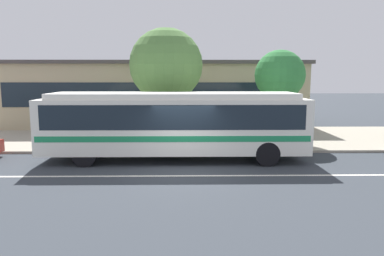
# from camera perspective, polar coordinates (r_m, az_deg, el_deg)

# --- Properties ---
(ground_plane) EXTENTS (120.00, 120.00, 0.00)m
(ground_plane) POSITION_cam_1_polar(r_m,az_deg,el_deg) (14.31, -1.28, -6.64)
(ground_plane) COLOR #33393F
(sidewalk_slab) EXTENTS (60.00, 8.00, 0.12)m
(sidewalk_slab) POSITION_cam_1_polar(r_m,az_deg,el_deg) (21.25, -1.17, -1.53)
(sidewalk_slab) COLOR #A19887
(sidewalk_slab) RESTS_ON ground_plane
(lane_stripe_center) EXTENTS (56.00, 0.16, 0.01)m
(lane_stripe_center) POSITION_cam_1_polar(r_m,az_deg,el_deg) (13.54, -1.30, -7.50)
(lane_stripe_center) COLOR silver
(lane_stripe_center) RESTS_ON ground_plane
(transit_bus) EXTENTS (11.29, 2.58, 2.94)m
(transit_bus) POSITION_cam_1_polar(r_m,az_deg,el_deg) (15.72, -2.75, 1.05)
(transit_bus) COLOR white
(transit_bus) RESTS_ON ground_plane
(pedestrian_waiting_near_sign) EXTENTS (0.38, 0.38, 1.77)m
(pedestrian_waiting_near_sign) POSITION_cam_1_polar(r_m,az_deg,el_deg) (19.12, 8.78, 0.61)
(pedestrian_waiting_near_sign) COLOR #746258
(pedestrian_waiting_near_sign) RESTS_ON sidewalk_slab
(bus_stop_sign) EXTENTS (0.17, 0.43, 2.35)m
(bus_stop_sign) POSITION_cam_1_polar(r_m,az_deg,el_deg) (18.02, 13.22, 1.52)
(bus_stop_sign) COLOR gray
(bus_stop_sign) RESTS_ON sidewalk_slab
(street_tree_near_stop) EXTENTS (3.89, 3.89, 6.04)m
(street_tree_near_stop) POSITION_cam_1_polar(r_m,az_deg,el_deg) (19.61, -4.09, 9.78)
(street_tree_near_stop) COLOR brown
(street_tree_near_stop) RESTS_ON sidewalk_slab
(street_tree_mid_block) EXTENTS (2.71, 2.71, 4.92)m
(street_tree_mid_block) POSITION_cam_1_polar(r_m,az_deg,el_deg) (20.42, 13.59, 8.00)
(street_tree_mid_block) COLOR brown
(street_tree_mid_block) RESTS_ON sidewalk_slab
(station_building) EXTENTS (21.20, 8.72, 4.65)m
(station_building) POSITION_cam_1_polar(r_m,az_deg,el_deg) (27.91, -5.70, 5.47)
(station_building) COLOR tan
(station_building) RESTS_ON ground_plane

